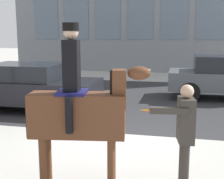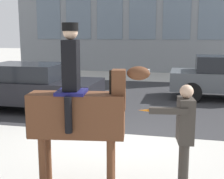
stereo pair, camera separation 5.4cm
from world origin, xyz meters
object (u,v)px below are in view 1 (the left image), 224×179
object	(u,v)px
mounted_horse_lead	(80,109)
pedestrian_bystander	(184,131)
street_car_far_lane	(224,77)
street_car_near_lane	(28,86)

from	to	relation	value
mounted_horse_lead	pedestrian_bystander	xyz separation A→B (m)	(1.57, 0.23, -0.30)
mounted_horse_lead	street_car_far_lane	world-z (taller)	mounted_horse_lead
mounted_horse_lead	street_car_near_lane	xyz separation A→B (m)	(-3.24, 4.60, -0.53)
mounted_horse_lead	pedestrian_bystander	world-z (taller)	mounted_horse_lead
street_car_near_lane	street_car_far_lane	bearing A→B (deg)	26.19
street_car_far_lane	pedestrian_bystander	bearing A→B (deg)	-101.41
street_car_near_lane	mounted_horse_lead	bearing A→B (deg)	-54.87
mounted_horse_lead	street_car_far_lane	distance (m)	8.31
mounted_horse_lead	street_car_near_lane	size ratio (longest dim) A/B	0.58
pedestrian_bystander	street_car_near_lane	size ratio (longest dim) A/B	0.38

